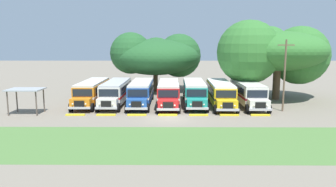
{
  "coord_description": "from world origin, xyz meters",
  "views": [
    {
      "loc": [
        0.28,
        -31.31,
        7.48
      ],
      "look_at": [
        0.0,
        5.91,
        1.6
      ],
      "focal_mm": 33.78,
      "sensor_mm": 36.0,
      "label": 1
    }
  ],
  "objects_px": {
    "parked_bus_slot_4": "(194,92)",
    "parked_bus_slot_3": "(169,92)",
    "secondary_tree": "(275,52)",
    "utility_pole": "(285,74)",
    "parked_bus_slot_5": "(220,92)",
    "parked_bus_slot_0": "(92,91)",
    "waiting_shelter": "(26,91)",
    "broad_shade_tree": "(157,56)",
    "parked_bus_slot_2": "(141,92)",
    "parked_bus_slot_1": "(116,91)",
    "parked_bus_slot_6": "(248,92)"
  },
  "relations": [
    {
      "from": "broad_shade_tree",
      "to": "parked_bus_slot_1",
      "type": "bearing_deg",
      "value": -112.9
    },
    {
      "from": "parked_bus_slot_2",
      "to": "parked_bus_slot_3",
      "type": "height_order",
      "value": "same"
    },
    {
      "from": "parked_bus_slot_0",
      "to": "broad_shade_tree",
      "type": "distance_m",
      "value": 14.0
    },
    {
      "from": "parked_bus_slot_0",
      "to": "secondary_tree",
      "type": "relative_size",
      "value": 0.69
    },
    {
      "from": "secondary_tree",
      "to": "parked_bus_slot_3",
      "type": "bearing_deg",
      "value": -162.76
    },
    {
      "from": "parked_bus_slot_0",
      "to": "parked_bus_slot_6",
      "type": "xyz_separation_m",
      "value": [
        19.35,
        -0.69,
        0.0
      ]
    },
    {
      "from": "parked_bus_slot_3",
      "to": "utility_pole",
      "type": "xyz_separation_m",
      "value": [
        12.79,
        -3.68,
        2.64
      ]
    },
    {
      "from": "parked_bus_slot_5",
      "to": "broad_shade_tree",
      "type": "bearing_deg",
      "value": -144.1
    },
    {
      "from": "utility_pole",
      "to": "waiting_shelter",
      "type": "relative_size",
      "value": 2.2
    },
    {
      "from": "parked_bus_slot_6",
      "to": "secondary_tree",
      "type": "xyz_separation_m",
      "value": [
        4.52,
        4.44,
        4.8
      ]
    },
    {
      "from": "broad_shade_tree",
      "to": "secondary_tree",
      "type": "bearing_deg",
      "value": -24.17
    },
    {
      "from": "parked_bus_slot_5",
      "to": "utility_pole",
      "type": "xyz_separation_m",
      "value": [
        6.45,
        -3.5,
        2.64
      ]
    },
    {
      "from": "parked_bus_slot_5",
      "to": "secondary_tree",
      "type": "height_order",
      "value": "secondary_tree"
    },
    {
      "from": "parked_bus_slot_5",
      "to": "waiting_shelter",
      "type": "height_order",
      "value": "parked_bus_slot_5"
    },
    {
      "from": "parked_bus_slot_4",
      "to": "parked_bus_slot_5",
      "type": "height_order",
      "value": "same"
    },
    {
      "from": "utility_pole",
      "to": "secondary_tree",
      "type": "bearing_deg",
      "value": 79.82
    },
    {
      "from": "utility_pole",
      "to": "parked_bus_slot_3",
      "type": "bearing_deg",
      "value": 163.96
    },
    {
      "from": "parked_bus_slot_2",
      "to": "broad_shade_tree",
      "type": "relative_size",
      "value": 0.77
    },
    {
      "from": "parked_bus_slot_3",
      "to": "broad_shade_tree",
      "type": "distance_m",
      "value": 12.48
    },
    {
      "from": "parked_bus_slot_2",
      "to": "parked_bus_slot_4",
      "type": "distance_m",
      "value": 6.62
    },
    {
      "from": "parked_bus_slot_6",
      "to": "secondary_tree",
      "type": "relative_size",
      "value": 0.69
    },
    {
      "from": "secondary_tree",
      "to": "utility_pole",
      "type": "bearing_deg",
      "value": -100.18
    },
    {
      "from": "broad_shade_tree",
      "to": "parked_bus_slot_0",
      "type": "bearing_deg",
      "value": -124.93
    },
    {
      "from": "parked_bus_slot_5",
      "to": "waiting_shelter",
      "type": "distance_m",
      "value": 22.22
    },
    {
      "from": "parked_bus_slot_0",
      "to": "utility_pole",
      "type": "bearing_deg",
      "value": 79.14
    },
    {
      "from": "parked_bus_slot_1",
      "to": "parked_bus_slot_2",
      "type": "xyz_separation_m",
      "value": [
        3.19,
        -0.2,
        0.0
      ]
    },
    {
      "from": "parked_bus_slot_1",
      "to": "parked_bus_slot_5",
      "type": "bearing_deg",
      "value": 87.56
    },
    {
      "from": "parked_bus_slot_2",
      "to": "parked_bus_slot_6",
      "type": "height_order",
      "value": "same"
    },
    {
      "from": "parked_bus_slot_2",
      "to": "parked_bus_slot_3",
      "type": "distance_m",
      "value": 3.45
    },
    {
      "from": "parked_bus_slot_3",
      "to": "parked_bus_slot_0",
      "type": "bearing_deg",
      "value": -93.68
    },
    {
      "from": "parked_bus_slot_2",
      "to": "utility_pole",
      "type": "relative_size",
      "value": 1.37
    },
    {
      "from": "secondary_tree",
      "to": "parked_bus_slot_5",
      "type": "bearing_deg",
      "value": -149.81
    },
    {
      "from": "parked_bus_slot_3",
      "to": "secondary_tree",
      "type": "bearing_deg",
      "value": 107.54
    },
    {
      "from": "parked_bus_slot_3",
      "to": "parked_bus_slot_4",
      "type": "height_order",
      "value": "same"
    },
    {
      "from": "parked_bus_slot_3",
      "to": "parked_bus_slot_5",
      "type": "height_order",
      "value": "same"
    },
    {
      "from": "parked_bus_slot_1",
      "to": "secondary_tree",
      "type": "relative_size",
      "value": 0.69
    },
    {
      "from": "parked_bus_slot_2",
      "to": "waiting_shelter",
      "type": "height_order",
      "value": "parked_bus_slot_2"
    },
    {
      "from": "parked_bus_slot_0",
      "to": "parked_bus_slot_4",
      "type": "xyz_separation_m",
      "value": [
        12.82,
        -0.16,
        0.0
      ]
    },
    {
      "from": "parked_bus_slot_2",
      "to": "utility_pole",
      "type": "xyz_separation_m",
      "value": [
        16.22,
        -4.07,
        2.64
      ]
    },
    {
      "from": "parked_bus_slot_3",
      "to": "utility_pole",
      "type": "relative_size",
      "value": 1.37
    },
    {
      "from": "parked_bus_slot_4",
      "to": "parked_bus_slot_3",
      "type": "bearing_deg",
      "value": -79.87
    },
    {
      "from": "parked_bus_slot_3",
      "to": "parked_bus_slot_5",
      "type": "xyz_separation_m",
      "value": [
        6.34,
        -0.18,
        0.0
      ]
    },
    {
      "from": "parked_bus_slot_0",
      "to": "utility_pole",
      "type": "xyz_separation_m",
      "value": [
        22.41,
        -4.35,
        2.64
      ]
    },
    {
      "from": "parked_bus_slot_0",
      "to": "parked_bus_slot_4",
      "type": "distance_m",
      "value": 12.82
    },
    {
      "from": "broad_shade_tree",
      "to": "parked_bus_slot_6",
      "type": "bearing_deg",
      "value": -45.11
    },
    {
      "from": "parked_bus_slot_1",
      "to": "parked_bus_slot_4",
      "type": "xyz_separation_m",
      "value": [
        9.82,
        -0.08,
        0.0
      ]
    },
    {
      "from": "parked_bus_slot_0",
      "to": "parked_bus_slot_5",
      "type": "bearing_deg",
      "value": 87.09
    },
    {
      "from": "parked_bus_slot_3",
      "to": "broad_shade_tree",
      "type": "height_order",
      "value": "broad_shade_tree"
    },
    {
      "from": "parked_bus_slot_5",
      "to": "parked_bus_slot_6",
      "type": "bearing_deg",
      "value": 93.57
    },
    {
      "from": "parked_bus_slot_2",
      "to": "parked_bus_slot_4",
      "type": "bearing_deg",
      "value": 91.09
    }
  ]
}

